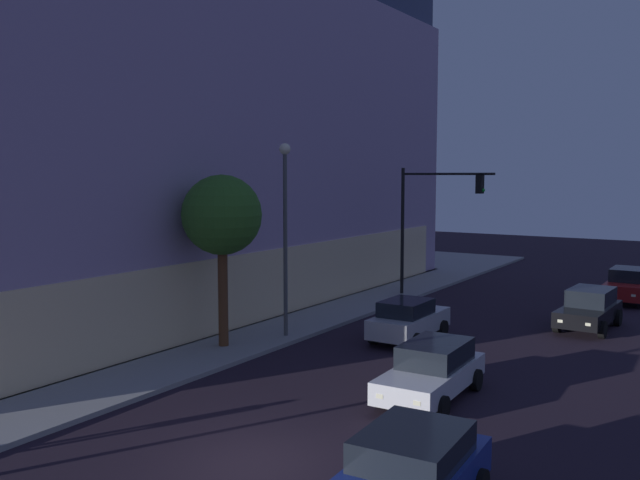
{
  "coord_description": "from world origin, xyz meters",
  "views": [
    {
      "loc": [
        -11.39,
        -8.98,
        6.41
      ],
      "look_at": [
        8.06,
        3.44,
        4.17
      ],
      "focal_mm": 37.88,
      "sensor_mm": 36.0,
      "label": 1
    }
  ],
  "objects_px": {
    "modern_building": "(83,126)",
    "car_blue": "(408,476)",
    "street_lamp_sidewalk": "(285,215)",
    "car_black": "(589,308)",
    "traffic_light_far_corner": "(429,209)",
    "car_white": "(432,370)",
    "car_red": "(628,285)",
    "sidewalk_tree": "(222,216)",
    "car_silver": "(409,319)"
  },
  "relations": [
    {
      "from": "modern_building",
      "to": "car_blue",
      "type": "distance_m",
      "value": 30.66
    },
    {
      "from": "modern_building",
      "to": "street_lamp_sidewalk",
      "type": "bearing_deg",
      "value": -102.47
    },
    {
      "from": "car_black",
      "to": "traffic_light_far_corner",
      "type": "bearing_deg",
      "value": 73.13
    },
    {
      "from": "traffic_light_far_corner",
      "to": "modern_building",
      "type": "bearing_deg",
      "value": 112.52
    },
    {
      "from": "car_white",
      "to": "car_red",
      "type": "relative_size",
      "value": 1.12
    },
    {
      "from": "sidewalk_tree",
      "to": "car_white",
      "type": "distance_m",
      "value": 9.58
    },
    {
      "from": "sidewalk_tree",
      "to": "car_blue",
      "type": "distance_m",
      "value": 13.95
    },
    {
      "from": "car_blue",
      "to": "car_black",
      "type": "relative_size",
      "value": 1.01
    },
    {
      "from": "modern_building",
      "to": "car_black",
      "type": "distance_m",
      "value": 27.51
    },
    {
      "from": "car_red",
      "to": "car_white",
      "type": "bearing_deg",
      "value": 172.6
    },
    {
      "from": "sidewalk_tree",
      "to": "car_black",
      "type": "xyz_separation_m",
      "value": [
        10.81,
        -10.63,
        -4.05
      ]
    },
    {
      "from": "modern_building",
      "to": "car_white",
      "type": "bearing_deg",
      "value": -106.39
    },
    {
      "from": "car_red",
      "to": "car_black",
      "type": "bearing_deg",
      "value": 176.45
    },
    {
      "from": "car_blue",
      "to": "car_red",
      "type": "relative_size",
      "value": 1.11
    },
    {
      "from": "car_white",
      "to": "car_black",
      "type": "distance_m",
      "value": 11.89
    },
    {
      "from": "car_silver",
      "to": "car_blue",
      "type": "bearing_deg",
      "value": -154.95
    },
    {
      "from": "car_silver",
      "to": "sidewalk_tree",
      "type": "bearing_deg",
      "value": 133.5
    },
    {
      "from": "modern_building",
      "to": "car_blue",
      "type": "height_order",
      "value": "modern_building"
    },
    {
      "from": "street_lamp_sidewalk",
      "to": "car_silver",
      "type": "bearing_deg",
      "value": -60.21
    },
    {
      "from": "modern_building",
      "to": "car_silver",
      "type": "bearing_deg",
      "value": -93.4
    },
    {
      "from": "car_white",
      "to": "car_black",
      "type": "height_order",
      "value": "car_black"
    },
    {
      "from": "street_lamp_sidewalk",
      "to": "traffic_light_far_corner",
      "type": "bearing_deg",
      "value": -6.79
    },
    {
      "from": "traffic_light_far_corner",
      "to": "sidewalk_tree",
      "type": "height_order",
      "value": "traffic_light_far_corner"
    },
    {
      "from": "car_silver",
      "to": "car_black",
      "type": "relative_size",
      "value": 0.92
    },
    {
      "from": "sidewalk_tree",
      "to": "car_silver",
      "type": "height_order",
      "value": "sidewalk_tree"
    },
    {
      "from": "street_lamp_sidewalk",
      "to": "car_red",
      "type": "distance_m",
      "value": 19.02
    },
    {
      "from": "modern_building",
      "to": "sidewalk_tree",
      "type": "xyz_separation_m",
      "value": [
        -6.1,
        -15.18,
        -4.2
      ]
    },
    {
      "from": "modern_building",
      "to": "traffic_light_far_corner",
      "type": "bearing_deg",
      "value": -67.48
    },
    {
      "from": "traffic_light_far_corner",
      "to": "car_red",
      "type": "bearing_deg",
      "value": -61.38
    },
    {
      "from": "modern_building",
      "to": "car_red",
      "type": "xyz_separation_m",
      "value": [
        12.04,
        -26.27,
        -8.24
      ]
    },
    {
      "from": "sidewalk_tree",
      "to": "street_lamp_sidewalk",
      "type": "bearing_deg",
      "value": -21.83
    },
    {
      "from": "traffic_light_far_corner",
      "to": "car_white",
      "type": "bearing_deg",
      "value": -156.09
    },
    {
      "from": "modern_building",
      "to": "car_blue",
      "type": "xyz_separation_m",
      "value": [
        -13.68,
        -26.16,
        -8.26
      ]
    },
    {
      "from": "car_silver",
      "to": "car_white",
      "type": "bearing_deg",
      "value": -149.12
    },
    {
      "from": "traffic_light_far_corner",
      "to": "street_lamp_sidewalk",
      "type": "xyz_separation_m",
      "value": [
        -10.83,
        1.29,
        0.22
      ]
    },
    {
      "from": "car_black",
      "to": "car_white",
      "type": "bearing_deg",
      "value": 170.23
    },
    {
      "from": "traffic_light_far_corner",
      "to": "car_black",
      "type": "distance_m",
      "value": 9.5
    },
    {
      "from": "car_silver",
      "to": "car_black",
      "type": "bearing_deg",
      "value": -42.76
    },
    {
      "from": "street_lamp_sidewalk",
      "to": "sidewalk_tree",
      "type": "relative_size",
      "value": 1.19
    },
    {
      "from": "street_lamp_sidewalk",
      "to": "sidewalk_tree",
      "type": "bearing_deg",
      "value": 158.17
    },
    {
      "from": "street_lamp_sidewalk",
      "to": "car_black",
      "type": "bearing_deg",
      "value": -49.23
    },
    {
      "from": "modern_building",
      "to": "street_lamp_sidewalk",
      "type": "height_order",
      "value": "modern_building"
    },
    {
      "from": "car_blue",
      "to": "car_red",
      "type": "xyz_separation_m",
      "value": [
        25.73,
        -0.11,
        0.02
      ]
    },
    {
      "from": "modern_building",
      "to": "car_silver",
      "type": "relative_size",
      "value": 8.29
    },
    {
      "from": "modern_building",
      "to": "car_red",
      "type": "relative_size",
      "value": 8.38
    },
    {
      "from": "sidewalk_tree",
      "to": "car_blue",
      "type": "xyz_separation_m",
      "value": [
        -7.59,
        -10.98,
        -4.06
      ]
    },
    {
      "from": "street_lamp_sidewalk",
      "to": "car_white",
      "type": "relative_size",
      "value": 1.63
    },
    {
      "from": "car_blue",
      "to": "car_silver",
      "type": "xyz_separation_m",
      "value": [
        12.48,
        5.83,
        -0.02
      ]
    },
    {
      "from": "traffic_light_far_corner",
      "to": "car_blue",
      "type": "bearing_deg",
      "value": -157.47
    },
    {
      "from": "modern_building",
      "to": "car_silver",
      "type": "xyz_separation_m",
      "value": [
        -1.21,
        -20.33,
        -8.28
      ]
    }
  ]
}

